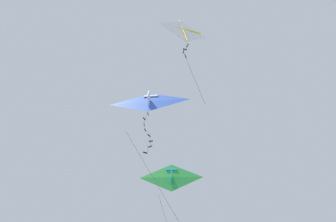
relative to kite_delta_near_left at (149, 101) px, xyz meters
name	(u,v)px	position (x,y,z in m)	size (l,w,h in m)	color
kite_delta_near_left	(149,101)	(0.00, 0.00, 0.00)	(2.85, 1.86, 7.26)	blue
kite_diamond_mid_left	(183,31)	(-1.56, 3.06, 1.30)	(2.04, 0.82, 6.34)	white
kite_delta_upper_right	(171,177)	(-1.06, -7.22, 1.32)	(2.75, 1.26, 6.89)	green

